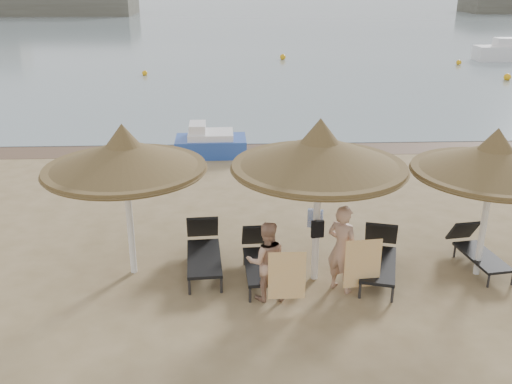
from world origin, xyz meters
TOP-DOWN VIEW (x-y plane):
  - ground at (0.00, 0.00)m, footprint 160.00×160.00m
  - sea at (0.00, 80.00)m, footprint 200.00×140.00m
  - wet_sand_strip at (0.00, 9.40)m, footprint 200.00×1.60m
  - palapa_left at (-3.04, 0.82)m, footprint 3.15×3.15m
  - palapa_center at (0.63, 0.41)m, footprint 3.32×3.32m
  - palapa_right at (3.96, 0.45)m, footprint 3.09×3.09m
  - lounger_far_left at (-1.61, 0.99)m, footprint 0.81×2.07m
  - lounger_near_left at (-0.45, 0.62)m, footprint 0.73×1.97m
  - lounger_near_right at (1.96, 0.56)m, footprint 1.18×2.09m
  - lounger_far_right at (4.08, 0.86)m, footprint 0.82×1.79m
  - person_left at (-0.38, -0.29)m, footprint 0.86×0.59m
  - person_right at (1.06, -0.04)m, footprint 1.10×1.08m
  - towel_left at (-0.03, -0.64)m, footprint 0.68×0.02m
  - towel_right at (1.41, -0.29)m, footprint 0.70×0.09m
  - bag_patterned at (0.63, 0.59)m, footprint 0.31×0.18m
  - bag_dark at (0.63, 0.25)m, footprint 0.25×0.12m
  - pedal_boat at (-1.74, 8.84)m, footprint 2.37×1.43m
  - buoy_left at (-6.14, 24.78)m, footprint 0.32×0.32m
  - buoy_mid at (2.64, 31.02)m, footprint 0.41×0.41m
  - buoy_right at (14.68, 22.29)m, footprint 0.40×0.40m
  - buoy_extra at (14.11, 28.12)m, footprint 0.35×0.35m

SIDE VIEW (x-z plane):
  - ground at x=0.00m, z-range 0.00..0.00m
  - wet_sand_strip at x=0.00m, z-range 0.00..0.01m
  - sea at x=0.00m, z-range 0.00..0.03m
  - buoy_left at x=-6.14m, z-range 0.00..0.32m
  - buoy_extra at x=14.11m, z-range 0.00..0.35m
  - buoy_right at x=14.68m, z-range 0.00..0.40m
  - buoy_mid at x=2.64m, z-range 0.00..0.41m
  - lounger_far_right at x=4.08m, z-range -0.04..0.73m
  - lounger_near_left at x=-0.45m, z-range -0.04..0.82m
  - lounger_near_right at x=1.96m, z-range -0.05..0.84m
  - pedal_boat at x=-1.74m, z-range -0.14..0.95m
  - lounger_far_left at x=-1.61m, z-range -0.05..0.86m
  - towel_left at x=-0.03m, z-range 0.18..1.13m
  - towel_right at x=1.41m, z-range 0.19..1.17m
  - person_left at x=-0.38m, z-range 0.00..1.80m
  - person_right at x=1.06m, z-range 0.00..2.03m
  - bag_dark at x=0.63m, z-range 0.99..1.33m
  - bag_patterned at x=0.63m, z-range 1.05..1.42m
  - palapa_right at x=3.96m, z-range 0.91..3.97m
  - palapa_left at x=-3.04m, z-range 0.93..4.05m
  - palapa_center at x=0.63m, z-range 0.97..4.27m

